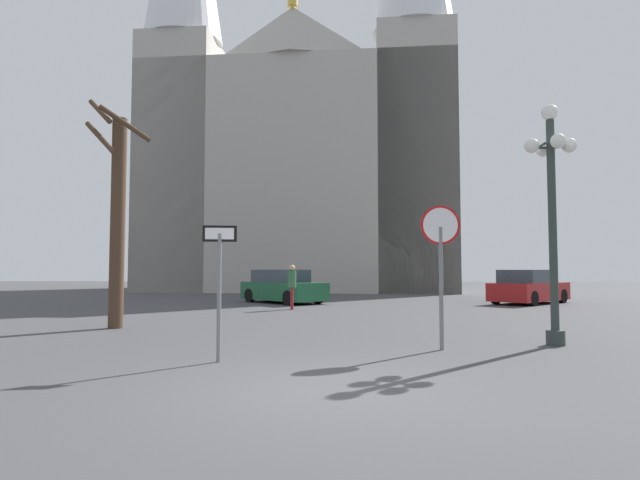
{
  "coord_description": "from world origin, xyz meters",
  "views": [
    {
      "loc": [
        0.21,
        -6.49,
        1.51
      ],
      "look_at": [
        -0.89,
        16.47,
        2.83
      ],
      "focal_mm": 29.02,
      "sensor_mm": 36.0,
      "label": 1
    }
  ],
  "objects_px": {
    "cathedral": "(301,138)",
    "parked_car_near_green": "(283,287)",
    "bare_tree": "(117,214)",
    "parked_car_far_red": "(529,288)",
    "stop_sign": "(441,249)",
    "street_lamp": "(552,200)",
    "one_way_arrow_sign": "(219,276)",
    "pedestrian_walking": "(292,282)"
  },
  "relations": [
    {
      "from": "one_way_arrow_sign",
      "to": "stop_sign",
      "type": "bearing_deg",
      "value": 20.52
    },
    {
      "from": "parked_car_far_red",
      "to": "pedestrian_walking",
      "type": "xyz_separation_m",
      "value": [
        -10.17,
        -3.81,
        0.32
      ]
    },
    {
      "from": "cathedral",
      "to": "pedestrian_walking",
      "type": "height_order",
      "value": "cathedral"
    },
    {
      "from": "cathedral",
      "to": "bare_tree",
      "type": "height_order",
      "value": "cathedral"
    },
    {
      "from": "street_lamp",
      "to": "one_way_arrow_sign",
      "type": "bearing_deg",
      "value": -160.93
    },
    {
      "from": "street_lamp",
      "to": "cathedral",
      "type": "bearing_deg",
      "value": 105.16
    },
    {
      "from": "stop_sign",
      "to": "parked_car_near_green",
      "type": "xyz_separation_m",
      "value": [
        -4.65,
        13.57,
        -1.2
      ]
    },
    {
      "from": "bare_tree",
      "to": "parked_car_far_red",
      "type": "relative_size",
      "value": 1.37
    },
    {
      "from": "stop_sign",
      "to": "one_way_arrow_sign",
      "type": "xyz_separation_m",
      "value": [
        -3.89,
        -1.46,
        -0.5
      ]
    },
    {
      "from": "cathedral",
      "to": "parked_car_near_green",
      "type": "relative_size",
      "value": 8.65
    },
    {
      "from": "parked_car_near_green",
      "to": "pedestrian_walking",
      "type": "relative_size",
      "value": 2.53
    },
    {
      "from": "parked_car_near_green",
      "to": "pedestrian_walking",
      "type": "bearing_deg",
      "value": -78.01
    },
    {
      "from": "parked_car_near_green",
      "to": "parked_car_far_red",
      "type": "xyz_separation_m",
      "value": [
        10.99,
        -0.04,
        -0.0
      ]
    },
    {
      "from": "pedestrian_walking",
      "to": "one_way_arrow_sign",
      "type": "bearing_deg",
      "value": -90.33
    },
    {
      "from": "one_way_arrow_sign",
      "to": "bare_tree",
      "type": "height_order",
      "value": "bare_tree"
    },
    {
      "from": "cathedral",
      "to": "stop_sign",
      "type": "distance_m",
      "value": 30.12
    },
    {
      "from": "cathedral",
      "to": "parked_car_near_green",
      "type": "bearing_deg",
      "value": -88.4
    },
    {
      "from": "parked_car_near_green",
      "to": "pedestrian_walking",
      "type": "xyz_separation_m",
      "value": [
        0.82,
        -3.86,
        0.32
      ]
    },
    {
      "from": "one_way_arrow_sign",
      "to": "parked_car_far_red",
      "type": "xyz_separation_m",
      "value": [
        10.24,
        14.98,
        -0.7
      ]
    },
    {
      "from": "parked_car_far_red",
      "to": "pedestrian_walking",
      "type": "relative_size",
      "value": 2.59
    },
    {
      "from": "bare_tree",
      "to": "pedestrian_walking",
      "type": "xyz_separation_m",
      "value": [
        3.92,
        6.5,
        -1.93
      ]
    },
    {
      "from": "one_way_arrow_sign",
      "to": "street_lamp",
      "type": "distance_m",
      "value": 6.81
    },
    {
      "from": "parked_car_near_green",
      "to": "pedestrian_walking",
      "type": "height_order",
      "value": "pedestrian_walking"
    },
    {
      "from": "stop_sign",
      "to": "one_way_arrow_sign",
      "type": "distance_m",
      "value": 4.18
    },
    {
      "from": "parked_car_near_green",
      "to": "cathedral",
      "type": "bearing_deg",
      "value": 91.6
    },
    {
      "from": "parked_car_far_red",
      "to": "cathedral",
      "type": "bearing_deg",
      "value": 127.93
    },
    {
      "from": "stop_sign",
      "to": "street_lamp",
      "type": "height_order",
      "value": "street_lamp"
    },
    {
      "from": "one_way_arrow_sign",
      "to": "bare_tree",
      "type": "distance_m",
      "value": 6.26
    },
    {
      "from": "stop_sign",
      "to": "street_lamp",
      "type": "xyz_separation_m",
      "value": [
        2.38,
        0.71,
        1.02
      ]
    },
    {
      "from": "cathedral",
      "to": "pedestrian_walking",
      "type": "xyz_separation_m",
      "value": [
        1.23,
        -18.44,
        -10.31
      ]
    },
    {
      "from": "one_way_arrow_sign",
      "to": "parked_car_near_green",
      "type": "relative_size",
      "value": 0.52
    },
    {
      "from": "cathedral",
      "to": "parked_car_near_green",
      "type": "height_order",
      "value": "cathedral"
    },
    {
      "from": "street_lamp",
      "to": "parked_car_far_red",
      "type": "bearing_deg",
      "value": 72.8
    },
    {
      "from": "cathedral",
      "to": "street_lamp",
      "type": "xyz_separation_m",
      "value": [
        7.43,
        -27.44,
        -8.41
      ]
    },
    {
      "from": "one_way_arrow_sign",
      "to": "pedestrian_walking",
      "type": "bearing_deg",
      "value": 89.67
    },
    {
      "from": "cathedral",
      "to": "parked_car_far_red",
      "type": "bearing_deg",
      "value": -52.07
    },
    {
      "from": "cathedral",
      "to": "stop_sign",
      "type": "bearing_deg",
      "value": -79.82
    },
    {
      "from": "street_lamp",
      "to": "parked_car_far_red",
      "type": "xyz_separation_m",
      "value": [
        3.97,
        12.81,
        -2.22
      ]
    },
    {
      "from": "cathedral",
      "to": "pedestrian_walking",
      "type": "distance_m",
      "value": 21.16
    },
    {
      "from": "cathedral",
      "to": "one_way_arrow_sign",
      "type": "xyz_separation_m",
      "value": [
        1.16,
        -29.61,
        -9.93
      ]
    },
    {
      "from": "bare_tree",
      "to": "parked_car_near_green",
      "type": "distance_m",
      "value": 11.04
    },
    {
      "from": "cathedral",
      "to": "parked_car_near_green",
      "type": "xyz_separation_m",
      "value": [
        0.41,
        -14.59,
        -10.63
      ]
    }
  ]
}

